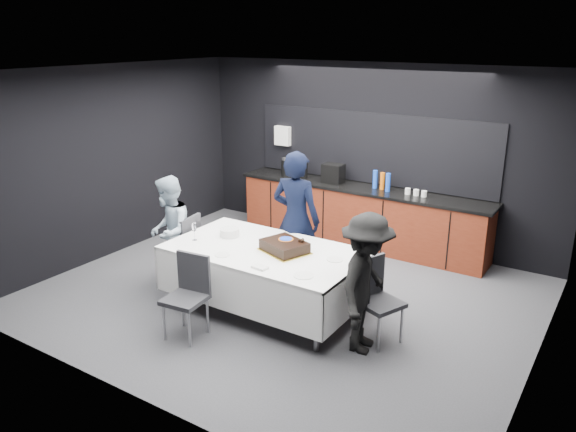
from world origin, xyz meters
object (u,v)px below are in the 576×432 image
object	(u,v)px
person_right	(366,284)
plate_stack	(229,232)
cake_assembly	(285,246)
chair_right	(375,294)
chair_left	(185,244)
chair_near	(189,290)
champagne_flute	(194,228)
party_table	(265,260)
person_left	(170,231)
person_center	(296,220)

from	to	relation	value
person_right	plate_stack	bearing A→B (deg)	72.79
cake_assembly	chair_right	bearing A→B (deg)	1.19
cake_assembly	chair_left	size ratio (longest dim) A/B	0.70
chair_left	chair_near	distance (m)	1.42
chair_near	person_right	xyz separation A→B (m)	(1.77, 0.76, 0.22)
cake_assembly	champagne_flute	size ratio (longest dim) A/B	2.87
cake_assembly	chair_near	xyz separation A→B (m)	(-0.61, -0.99, -0.31)
chair_left	plate_stack	bearing A→B (deg)	3.02
champagne_flute	chair_left	distance (m)	0.69
cake_assembly	plate_stack	distance (m)	0.87
plate_stack	champagne_flute	distance (m)	0.45
party_table	chair_near	bearing A→B (deg)	-111.17
plate_stack	person_left	xyz separation A→B (m)	(-0.85, -0.19, -0.09)
champagne_flute	person_right	size ratio (longest dim) A/B	0.15
chair_near	person_left	world-z (taller)	person_left
cake_assembly	person_right	distance (m)	1.19
cake_assembly	person_left	distance (m)	1.73
cake_assembly	chair_right	size ratio (longest dim) A/B	0.70
person_right	chair_right	bearing A→B (deg)	-8.32
plate_stack	party_table	bearing A→B (deg)	-10.07
plate_stack	person_left	distance (m)	0.88
champagne_flute	chair_right	world-z (taller)	champagne_flute
party_table	person_center	bearing A→B (deg)	94.63
chair_near	person_center	bearing A→B (deg)	80.14
plate_stack	person_center	bearing A→B (deg)	50.54
person_left	champagne_flute	bearing A→B (deg)	42.86
chair_left	champagne_flute	bearing A→B (deg)	-33.38
plate_stack	chair_right	size ratio (longest dim) A/B	0.26
champagne_flute	person_left	world-z (taller)	person_left
champagne_flute	chair_left	xyz separation A→B (m)	(-0.46, 0.31, -0.40)
plate_stack	chair_left	distance (m)	0.80
party_table	cake_assembly	size ratio (longest dim) A/B	3.60
champagne_flute	plate_stack	bearing A→B (deg)	51.62
plate_stack	champagne_flute	xyz separation A→B (m)	(-0.27, -0.35, 0.11)
chair_right	person_center	size ratio (longest dim) A/B	0.51
person_right	cake_assembly	bearing A→B (deg)	69.64
chair_left	chair_right	size ratio (longest dim) A/B	1.00
plate_stack	chair_near	size ratio (longest dim) A/B	0.26
cake_assembly	person_right	size ratio (longest dim) A/B	0.43
chair_right	person_right	xyz separation A→B (m)	(0.00, -0.26, 0.22)
champagne_flute	chair_right	bearing A→B (deg)	7.60
party_table	plate_stack	bearing A→B (deg)	169.93
plate_stack	person_center	world-z (taller)	person_center
cake_assembly	chair_near	world-z (taller)	cake_assembly
champagne_flute	chair_near	size ratio (longest dim) A/B	0.24
party_table	person_center	xyz separation A→B (m)	(-0.06, 0.79, 0.27)
party_table	person_right	size ratio (longest dim) A/B	1.53
chair_left	person_left	size ratio (longest dim) A/B	0.63
person_center	person_right	distance (m)	1.77
person_center	person_right	world-z (taller)	person_center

